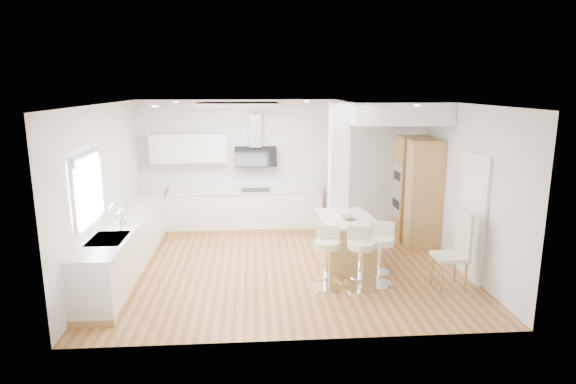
{
  "coord_description": "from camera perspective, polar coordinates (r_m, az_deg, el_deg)",
  "views": [
    {
      "loc": [
        -0.56,
        -7.91,
        3.09
      ],
      "look_at": [
        0.05,
        0.4,
        1.24
      ],
      "focal_mm": 30.0,
      "sensor_mm": 36.0,
      "label": 1
    }
  ],
  "objects": [
    {
      "name": "pillar",
      "position": [
        9.16,
        5.97,
        1.8
      ],
      "size": [
        0.35,
        0.35,
        2.8
      ],
      "color": "white",
      "rests_on": "ground"
    },
    {
      "name": "soffit",
      "position": [
        9.69,
        11.87,
        9.34
      ],
      "size": [
        1.78,
        2.2,
        0.4
      ],
      "color": "white",
      "rests_on": "ground"
    },
    {
      "name": "counter_back",
      "position": [
        10.41,
        -6.07,
        -0.86
      ],
      "size": [
        3.62,
        0.63,
        2.5
      ],
      "color": "tan",
      "rests_on": "ground"
    },
    {
      "name": "dining_chair",
      "position": [
        7.9,
        19.41,
        -6.17
      ],
      "size": [
        0.49,
        0.49,
        1.23
      ],
      "rotation": [
        0.0,
        0.0,
        0.02
      ],
      "color": "beige",
      "rests_on": "ground"
    },
    {
      "name": "wall_right",
      "position": [
        8.83,
        19.63,
        0.74
      ],
      "size": [
        0.04,
        5.0,
        2.8
      ],
      "primitive_type": "cube",
      "color": "silver",
      "rests_on": "ground"
    },
    {
      "name": "ceiling",
      "position": [
        8.5,
        -0.17,
        -8.8
      ],
      "size": [
        6.0,
        5.0,
        0.02
      ],
      "primitive_type": "cube",
      "color": "white",
      "rests_on": "ground"
    },
    {
      "name": "ground",
      "position": [
        8.5,
        -0.17,
        -8.8
      ],
      "size": [
        6.0,
        6.0,
        0.0
      ],
      "primitive_type": "plane",
      "color": "#AB733F",
      "rests_on": "ground"
    },
    {
      "name": "wall_back",
      "position": [
        10.56,
        -1.13,
        3.29
      ],
      "size": [
        6.0,
        0.04,
        2.8
      ],
      "primitive_type": "cube",
      "color": "silver",
      "rests_on": "ground"
    },
    {
      "name": "oven_column",
      "position": [
        9.9,
        14.95,
        0.18
      ],
      "size": [
        0.63,
        1.21,
        2.1
      ],
      "color": "tan",
      "rests_on": "ground"
    },
    {
      "name": "doorway_right",
      "position": [
        8.38,
        20.9,
        -2.78
      ],
      "size": [
        0.05,
        1.0,
        2.1
      ],
      "color": "#4B443B",
      "rests_on": "ground"
    },
    {
      "name": "wall_left",
      "position": [
        8.44,
        -20.93,
        0.13
      ],
      "size": [
        0.04,
        5.0,
        2.8
      ],
      "primitive_type": "cube",
      "color": "silver",
      "rests_on": "ground"
    },
    {
      "name": "bar_stool_c",
      "position": [
        7.69,
        10.85,
        -6.89
      ],
      "size": [
        0.59,
        0.59,
        1.0
      ],
      "rotation": [
        0.0,
        0.0,
        -0.38
      ],
      "color": "white",
      "rests_on": "ground"
    },
    {
      "name": "skylight",
      "position": [
        8.51,
        -5.88,
        10.29
      ],
      "size": [
        4.1,
        2.1,
        0.06
      ],
      "color": "white",
      "rests_on": "ground"
    },
    {
      "name": "window_left",
      "position": [
        7.53,
        -22.69,
        0.86
      ],
      "size": [
        0.06,
        1.28,
        1.07
      ],
      "color": "white",
      "rests_on": "ground"
    },
    {
      "name": "bar_stool_a",
      "position": [
        7.51,
        4.6,
        -7.37
      ],
      "size": [
        0.53,
        0.53,
        0.96
      ],
      "rotation": [
        0.0,
        0.0,
        -0.26
      ],
      "color": "white",
      "rests_on": "ground"
    },
    {
      "name": "bar_stool_b",
      "position": [
        7.49,
        8.59,
        -7.43
      ],
      "size": [
        0.47,
        0.47,
        0.98
      ],
      "rotation": [
        0.0,
        0.0,
        -0.07
      ],
      "color": "white",
      "rests_on": "ground"
    },
    {
      "name": "counter_left",
      "position": [
        8.81,
        -18.16,
        -5.51
      ],
      "size": [
        0.63,
        4.5,
        1.35
      ],
      "color": "tan",
      "rests_on": "ground"
    },
    {
      "name": "peninsula",
      "position": [
        8.58,
        6.91,
        -5.68
      ],
      "size": [
        0.96,
        1.41,
        0.91
      ],
      "rotation": [
        0.0,
        0.0,
        0.03
      ],
      "color": "tan",
      "rests_on": "ground"
    }
  ]
}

